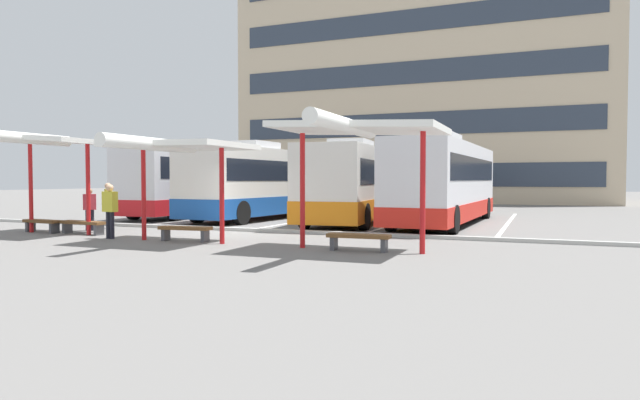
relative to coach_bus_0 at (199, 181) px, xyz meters
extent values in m
plane|color=slate|center=(6.52, -7.29, -1.77)|extent=(160.00, 160.00, 0.00)
cube|color=#C6B293|center=(6.52, 26.02, 8.39)|extent=(30.93, 13.61, 20.32)
cube|color=#2D3847|center=(6.52, 19.19, 0.47)|extent=(28.46, 0.08, 1.79)
cube|color=#2D3847|center=(6.52, 19.19, 4.53)|extent=(28.46, 0.08, 1.79)
cube|color=#2D3847|center=(6.52, 19.19, 8.59)|extent=(28.46, 0.08, 1.79)
cube|color=#2D3847|center=(6.52, 19.19, 12.66)|extent=(28.46, 0.08, 1.79)
cube|color=silver|center=(0.00, 0.00, 0.08)|extent=(2.78, 10.73, 3.14)
cube|color=red|center=(0.00, 0.00, -1.14)|extent=(2.82, 10.77, 0.71)
cube|color=black|center=(0.00, 0.00, 0.62)|extent=(2.79, 9.88, 0.96)
cube|color=black|center=(-0.15, 5.30, 0.45)|extent=(2.19, 0.14, 1.88)
cube|color=silver|center=(0.04, -1.33, 1.83)|extent=(1.55, 2.24, 0.36)
cylinder|color=black|center=(-1.25, 3.70, -1.27)|extent=(0.33, 1.01, 1.00)
cylinder|color=black|center=(1.04, 3.76, -1.27)|extent=(0.33, 1.01, 1.00)
cylinder|color=black|center=(-1.04, -3.76, -1.27)|extent=(0.33, 1.01, 1.00)
cylinder|color=black|center=(1.25, -3.70, -1.27)|extent=(0.33, 1.01, 1.00)
cube|color=silver|center=(4.28, -0.10, 0.00)|extent=(3.32, 11.93, 2.99)
cube|color=#194C9E|center=(4.28, -0.10, -1.09)|extent=(3.37, 11.97, 0.81)
cube|color=black|center=(4.28, -0.10, 0.49)|extent=(3.28, 10.99, 0.90)
cube|color=black|center=(4.71, 5.75, 0.36)|extent=(2.16, 0.24, 1.79)
cube|color=silver|center=(4.17, -1.56, 1.68)|extent=(1.63, 2.30, 0.36)
cylinder|color=black|center=(3.47, 4.27, -1.27)|extent=(0.37, 1.02, 1.00)
cylinder|color=black|center=(5.72, 4.10, -1.27)|extent=(0.37, 1.02, 1.00)
cylinder|color=black|center=(2.83, -4.29, -1.27)|extent=(0.37, 1.02, 1.00)
cylinder|color=black|center=(5.09, -4.46, -1.27)|extent=(0.37, 1.02, 1.00)
cube|color=silver|center=(8.97, -0.79, -0.05)|extent=(3.55, 11.72, 2.89)
cube|color=orange|center=(8.97, -0.79, -1.08)|extent=(3.60, 11.76, 0.83)
cube|color=black|center=(8.97, -0.79, 0.38)|extent=(3.50, 10.80, 0.94)
cube|color=black|center=(8.45, 4.93, 0.30)|extent=(2.21, 0.28, 1.74)
cube|color=silver|center=(9.11, -2.23, 1.58)|extent=(1.70, 2.33, 0.36)
cylinder|color=black|center=(7.44, 3.26, -1.27)|extent=(0.39, 1.02, 1.00)
cylinder|color=black|center=(9.75, 3.47, -1.27)|extent=(0.39, 1.02, 1.00)
cylinder|color=black|center=(8.20, -5.05, -1.27)|extent=(0.39, 1.02, 1.00)
cylinder|color=black|center=(10.51, -4.84, -1.27)|extent=(0.39, 1.02, 1.00)
cube|color=silver|center=(12.82, -0.88, 0.02)|extent=(2.86, 11.58, 3.03)
cube|color=red|center=(12.82, -0.88, -1.16)|extent=(2.90, 11.62, 0.67)
cube|color=black|center=(12.82, -0.88, 0.52)|extent=(2.85, 10.66, 0.92)
cube|color=black|center=(13.05, 4.83, 0.38)|extent=(2.12, 0.16, 1.82)
cube|color=silver|center=(12.77, -2.31, 1.71)|extent=(1.53, 2.26, 0.36)
cylinder|color=black|center=(11.88, 3.31, -1.27)|extent=(0.34, 1.01, 1.00)
cylinder|color=black|center=(14.09, 3.22, -1.27)|extent=(0.34, 1.01, 1.00)
cylinder|color=black|center=(11.56, -4.98, -1.27)|extent=(0.34, 1.01, 1.00)
cylinder|color=black|center=(13.76, -5.06, -1.27)|extent=(0.34, 1.01, 1.00)
cube|color=white|center=(-2.19, 0.48, -1.76)|extent=(0.16, 14.00, 0.01)
cube|color=white|center=(2.16, 0.48, -1.76)|extent=(0.16, 14.00, 0.01)
cube|color=white|center=(6.52, 0.48, -1.76)|extent=(0.16, 14.00, 0.01)
cube|color=white|center=(10.88, 0.48, -1.76)|extent=(0.16, 14.00, 0.01)
cube|color=white|center=(15.23, 0.48, -1.76)|extent=(0.16, 14.00, 0.01)
cylinder|color=red|center=(-0.19, -10.01, -0.19)|extent=(0.14, 0.14, 3.15)
cylinder|color=red|center=(2.44, -10.01, -0.19)|extent=(0.14, 0.14, 3.15)
cube|color=white|center=(1.12, -10.01, 1.46)|extent=(3.64, 3.06, 0.41)
cylinder|color=white|center=(1.12, -11.39, 1.43)|extent=(0.36, 3.64, 0.36)
cube|color=brown|center=(0.22, -9.93, -1.37)|extent=(1.62, 0.57, 0.10)
cube|color=#4C4C51|center=(-0.42, -9.87, -1.59)|extent=(0.15, 0.35, 0.35)
cube|color=#4C4C51|center=(0.87, -9.99, -1.59)|extent=(0.15, 0.35, 0.35)
cube|color=brown|center=(2.02, -9.85, -1.37)|extent=(1.91, 0.60, 0.10)
cube|color=#4C4C51|center=(1.24, -9.78, -1.59)|extent=(0.15, 0.35, 0.35)
cube|color=#4C4C51|center=(2.81, -9.93, -1.59)|extent=(0.15, 0.35, 0.35)
cylinder|color=red|center=(5.17, -10.51, -0.37)|extent=(0.14, 0.14, 2.79)
cylinder|color=red|center=(7.97, -10.51, -0.37)|extent=(0.14, 0.14, 2.79)
cube|color=white|center=(6.57, -10.51, 1.11)|extent=(3.81, 2.99, 0.20)
cylinder|color=white|center=(6.57, -11.85, 1.08)|extent=(0.36, 3.80, 0.36)
cube|color=brown|center=(6.57, -10.34, -1.37)|extent=(1.68, 0.56, 0.10)
cube|color=#4C4C51|center=(5.90, -10.40, -1.59)|extent=(0.15, 0.35, 0.35)
cube|color=#4C4C51|center=(7.24, -10.28, -1.59)|extent=(0.15, 0.35, 0.35)
cylinder|color=red|center=(10.51, -10.47, -0.21)|extent=(0.14, 0.14, 3.12)
cylinder|color=red|center=(13.79, -10.47, -0.21)|extent=(0.14, 0.14, 3.12)
cube|color=white|center=(12.15, -10.47, 1.44)|extent=(4.29, 2.72, 0.31)
cylinder|color=white|center=(12.15, -11.68, 1.41)|extent=(0.36, 4.29, 0.36)
cube|color=brown|center=(12.15, -10.58, -1.37)|extent=(1.68, 0.47, 0.10)
cube|color=#4C4C51|center=(11.47, -10.60, -1.59)|extent=(0.13, 0.34, 0.35)
cube|color=#4C4C51|center=(12.83, -10.56, -1.59)|extent=(0.13, 0.34, 0.35)
cube|color=#ADADA8|center=(6.52, -6.85, -1.71)|extent=(44.00, 0.24, 0.12)
cylinder|color=black|center=(3.86, -10.62, -1.34)|extent=(0.14, 0.14, 0.85)
cylinder|color=black|center=(4.03, -10.65, -1.34)|extent=(0.14, 0.14, 0.85)
cube|color=gold|center=(3.95, -10.63, -0.60)|extent=(0.52, 0.29, 0.64)
sphere|color=tan|center=(3.95, -10.63, -0.16)|extent=(0.23, 0.23, 0.23)
cylinder|color=#33384C|center=(1.08, -7.66, -1.34)|extent=(0.14, 0.14, 0.86)
cylinder|color=#33384C|center=(1.21, -7.78, -1.34)|extent=(0.14, 0.14, 0.86)
cube|color=gold|center=(1.15, -7.72, -0.58)|extent=(0.53, 0.49, 0.65)
sphere|color=tan|center=(1.15, -7.72, -0.14)|extent=(0.23, 0.23, 0.23)
cylinder|color=black|center=(1.32, -8.72, -1.39)|extent=(0.14, 0.14, 0.77)
cylinder|color=black|center=(1.21, -8.82, -1.39)|extent=(0.14, 0.14, 0.77)
cube|color=#BF333F|center=(1.27, -8.77, -0.72)|extent=(0.48, 0.47, 0.57)
sphere|color=#936B4C|center=(1.27, -8.77, -0.32)|extent=(0.21, 0.21, 0.21)
camera|label=1|loc=(16.56, -24.16, 0.09)|focal=30.85mm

